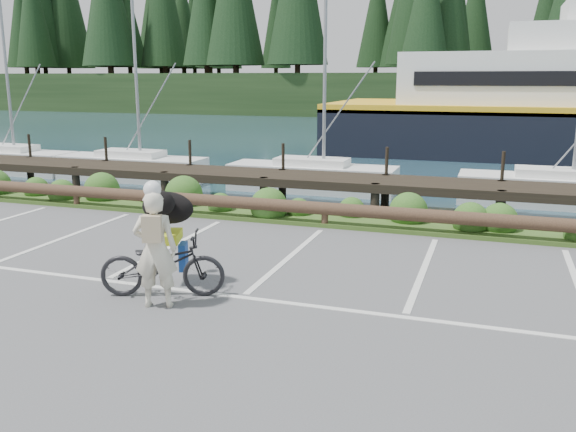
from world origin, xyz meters
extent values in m
plane|color=#4D4D50|center=(0.00, 0.00, 0.00)|extent=(72.00, 72.00, 0.00)
plane|color=#1B3543|center=(0.00, 48.00, -1.20)|extent=(160.00, 160.00, 0.00)
cube|color=#3D5B21|center=(0.00, 5.30, 0.05)|extent=(34.00, 1.60, 0.10)
imported|color=black|center=(-1.25, -0.72, 0.53)|extent=(2.12, 1.32, 1.05)
imported|color=beige|center=(-1.10, -1.16, 0.91)|extent=(0.77, 0.63, 1.82)
ellipsoid|color=black|center=(-1.46, -0.11, 1.32)|extent=(0.75, 1.04, 0.54)
camera|label=1|loc=(3.68, -8.94, 3.46)|focal=38.00mm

